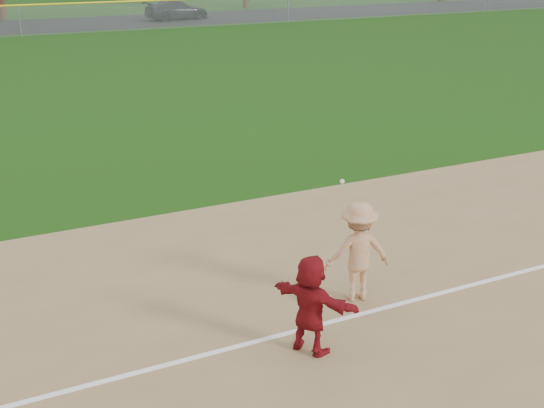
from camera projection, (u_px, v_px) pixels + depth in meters
name	position (u px, v px, depth m)	size (l,w,h in m)	color
ground	(309.00, 301.00, 11.89)	(160.00, 160.00, 0.00)	#18410C
foul_line	(333.00, 321.00, 11.20)	(60.00, 0.10, 0.01)	white
parking_asphalt	(12.00, 27.00, 50.55)	(120.00, 10.00, 0.01)	black
first_base	(315.00, 298.00, 11.87)	(0.41, 0.41, 0.09)	silver
base_runner	(311.00, 304.00, 10.15)	(1.46, 0.47, 1.58)	maroon
car_right	(177.00, 10.00, 54.94)	(2.12, 5.22, 1.52)	black
first_base_play	(358.00, 252.00, 11.64)	(1.28, 0.93, 2.26)	#A8A8AB
outfield_fence	(18.00, 6.00, 44.80)	(110.00, 0.12, 110.00)	#999EA0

